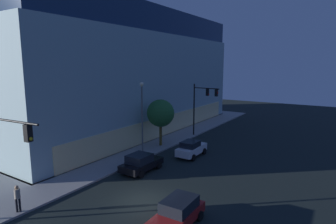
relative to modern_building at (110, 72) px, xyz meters
The scene contains 9 objects.
ground_plane 27.18m from the modern_building, 131.41° to the right, with size 120.00×120.00×0.00m, color black.
modern_building is the anchor object (origin of this frame).
traffic_light_far_corner 15.31m from the modern_building, 83.85° to the right, with size 0.58×3.75×6.93m.
street_lamp_sidewalk 16.26m from the modern_building, 124.59° to the right, with size 0.44×0.44×7.69m.
sidewalk_tree 14.29m from the modern_building, 111.52° to the right, with size 3.21×3.21×5.46m.
pedestrian_waiting 27.45m from the modern_building, 149.19° to the right, with size 0.36×0.36×1.79m.
car_red 30.33m from the modern_building, 128.60° to the right, with size 4.27×2.13×1.62m.
car_black 21.44m from the modern_building, 128.77° to the right, with size 4.27×2.23×1.64m.
car_white 20.01m from the modern_building, 109.82° to the right, with size 4.11×2.00×1.69m.
Camera 1 is at (-14.79, -11.61, 9.57)m, focal length 30.35 mm.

